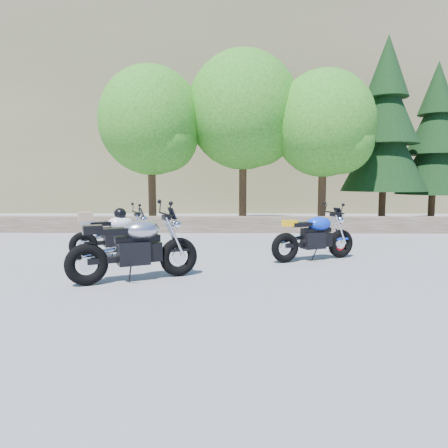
{
  "coord_description": "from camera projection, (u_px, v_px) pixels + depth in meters",
  "views": [
    {
      "loc": [
        0.32,
        -7.27,
        1.64
      ],
      "look_at": [
        0.2,
        1.0,
        0.75
      ],
      "focal_mm": 32.0,
      "sensor_mm": 36.0,
      "label": 1
    }
  ],
  "objects": [
    {
      "name": "ground",
      "position": [
        212.0,
        270.0,
        7.4
      ],
      "size": [
        90.0,
        90.0,
        0.0
      ],
      "primitive_type": "plane",
      "color": "gray",
      "rests_on": "ground"
    },
    {
      "name": "hillside",
      "position": [
        261.0,
        113.0,
        34.39
      ],
      "size": [
        80.0,
        30.0,
        15.0
      ],
      "primitive_type": "cube",
      "color": "olive",
      "rests_on": "ground"
    },
    {
      "name": "blue_bike",
      "position": [
        314.0,
        237.0,
        8.28
      ],
      "size": [
        1.88,
        0.94,
        1.0
      ],
      "rotation": [
        0.0,
        0.0,
        0.4
      ],
      "color": "black",
      "rests_on": "ground"
    },
    {
      "name": "tree_decid_left",
      "position": [
        154.0,
        125.0,
        14.15
      ],
      "size": [
        3.67,
        3.67,
        5.62
      ],
      "color": "#382314",
      "rests_on": "ground"
    },
    {
      "name": "conifer_near",
      "position": [
        385.0,
        127.0,
        15.07
      ],
      "size": [
        3.17,
        3.17,
        7.06
      ],
      "color": "#382314",
      "rests_on": "ground"
    },
    {
      "name": "tree_decid_right",
      "position": [
        327.0,
        127.0,
        13.87
      ],
      "size": [
        3.54,
        3.54,
        5.41
      ],
      "color": "#382314",
      "rests_on": "ground"
    },
    {
      "name": "silver_bike",
      "position": [
        135.0,
        248.0,
        6.56
      ],
      "size": [
        2.05,
        1.11,
        1.1
      ],
      "rotation": [
        0.0,
        0.0,
        0.45
      ],
      "color": "black",
      "rests_on": "ground"
    },
    {
      "name": "stone_wall",
      "position": [
        220.0,
        224.0,
        12.85
      ],
      "size": [
        22.0,
        0.55,
        0.5
      ],
      "primitive_type": "cube",
      "color": "#4C4232",
      "rests_on": "ground"
    },
    {
      "name": "backpack",
      "position": [
        342.0,
        244.0,
        9.19
      ],
      "size": [
        0.34,
        0.32,
        0.39
      ],
      "rotation": [
        0.0,
        0.0,
        -0.33
      ],
      "color": "black",
      "rests_on": "ground"
    },
    {
      "name": "tree_decid_mid",
      "position": [
        246.0,
        115.0,
        14.45
      ],
      "size": [
        4.08,
        4.08,
        6.24
      ],
      "color": "#382314",
      "rests_on": "ground"
    },
    {
      "name": "conifer_far",
      "position": [
        435.0,
        140.0,
        15.68
      ],
      "size": [
        2.82,
        2.82,
        6.27
      ],
      "color": "#382314",
      "rests_on": "ground"
    },
    {
      "name": "white_bike",
      "position": [
        115.0,
        233.0,
        8.6
      ],
      "size": [
        1.76,
        1.04,
        1.07
      ],
      "rotation": [
        0.0,
        0.0,
        0.49
      ],
      "color": "black",
      "rests_on": "ground"
    }
  ]
}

